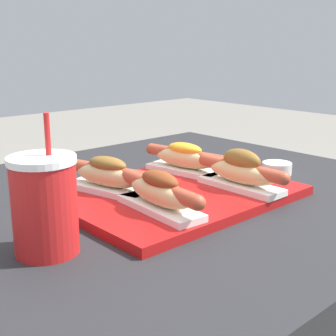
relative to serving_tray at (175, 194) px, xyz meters
name	(u,v)px	position (x,y,z in m)	size (l,w,h in m)	color
serving_tray	(175,194)	(0.00, 0.00, 0.00)	(0.45, 0.35, 0.02)	#B71414
hot_dog_0	(160,192)	(-0.10, -0.07, 0.04)	(0.07, 0.22, 0.07)	white
hot_dog_1	(241,171)	(0.10, -0.08, 0.04)	(0.06, 0.22, 0.08)	white
hot_dog_2	(108,175)	(-0.11, 0.08, 0.04)	(0.10, 0.22, 0.07)	white
hot_dog_3	(185,158)	(0.10, 0.08, 0.04)	(0.09, 0.22, 0.07)	white
sauce_bowl	(277,168)	(0.30, -0.03, 0.01)	(0.07, 0.07, 0.03)	white
drink_cup	(45,205)	(-0.31, -0.06, 0.06)	(0.10, 0.10, 0.21)	red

